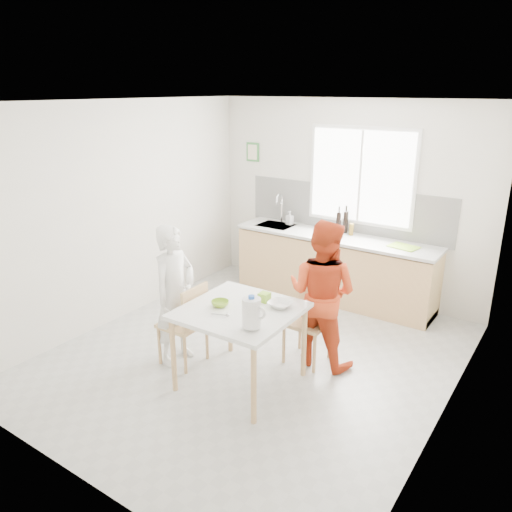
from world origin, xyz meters
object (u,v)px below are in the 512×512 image
(bowl_white, at_px, (280,304))
(wine_bottle_a, at_px, (339,224))
(dining_table, at_px, (240,317))
(chair_left, at_px, (187,321))
(person_white, at_px, (175,295))
(milk_jug, at_px, (252,312))
(bowl_green, at_px, (220,303))
(wine_bottle_b, at_px, (346,222))
(chair_far, at_px, (311,315))
(person_red, at_px, (322,294))

(bowl_white, xyz_separation_m, wine_bottle_a, (-0.45, 2.24, 0.24))
(dining_table, xyz_separation_m, chair_left, (-0.68, -0.01, -0.23))
(dining_table, xyz_separation_m, person_white, (-0.83, -0.01, 0.03))
(bowl_white, distance_m, milk_jug, 0.55)
(chair_left, xyz_separation_m, wine_bottle_a, (0.53, 2.50, 0.58))
(person_white, xyz_separation_m, bowl_green, (0.63, -0.04, 0.08))
(bowl_white, height_order, wine_bottle_b, wine_bottle_b)
(milk_jug, xyz_separation_m, wine_bottle_b, (-0.46, 2.93, 0.10))
(dining_table, relative_size, chair_left, 1.18)
(bowl_green, bearing_deg, chair_left, 175.01)
(bowl_green, xyz_separation_m, milk_jug, (0.53, -0.22, 0.13))
(chair_far, relative_size, bowl_green, 5.35)
(bowl_white, bearing_deg, wine_bottle_a, 101.43)
(chair_far, xyz_separation_m, milk_jug, (-0.01, -1.10, 0.46))
(chair_far, xyz_separation_m, person_white, (-1.17, -0.84, 0.25))
(chair_far, xyz_separation_m, wine_bottle_a, (-0.49, 1.67, 0.57))
(wine_bottle_a, bearing_deg, wine_bottle_b, 79.56)
(person_red, bearing_deg, bowl_green, 52.00)
(person_red, xyz_separation_m, wine_bottle_a, (-0.62, 1.67, 0.29))
(person_white, bearing_deg, bowl_white, -77.55)
(bowl_white, distance_m, wine_bottle_b, 2.45)
(bowl_white, relative_size, milk_jug, 0.78)
(bowl_green, bearing_deg, wine_bottle_a, 89.03)
(bowl_white, bearing_deg, milk_jug, -86.41)
(chair_left, height_order, bowl_white, chair_left)
(dining_table, bearing_deg, person_red, 60.69)
(dining_table, bearing_deg, milk_jug, -39.86)
(chair_left, relative_size, chair_far, 0.98)
(person_red, height_order, milk_jug, person_red)
(chair_left, relative_size, milk_jug, 3.08)
(bowl_green, relative_size, wine_bottle_a, 0.54)
(person_white, xyz_separation_m, person_red, (1.29, 0.83, 0.03))
(person_red, relative_size, bowl_white, 6.90)
(person_red, bearing_deg, chair_far, -3.34)
(person_white, bearing_deg, wine_bottle_b, -15.78)
(dining_table, distance_m, person_white, 0.83)
(chair_far, relative_size, person_white, 0.61)
(person_red, relative_size, wine_bottle_a, 4.95)
(person_red, xyz_separation_m, wine_bottle_b, (-0.59, 1.83, 0.28))
(person_white, height_order, wine_bottle_a, person_white)
(chair_far, bearing_deg, chair_left, -141.52)
(chair_left, bearing_deg, person_white, -90.00)
(chair_far, bearing_deg, dining_table, -113.12)
(person_red, height_order, wine_bottle_a, person_red)
(bowl_white, xyz_separation_m, milk_jug, (0.03, -0.53, 0.13))
(person_red, bearing_deg, wine_bottle_b, -73.18)
(chair_left, distance_m, chair_far, 1.32)
(chair_far, distance_m, wine_bottle_b, 1.97)
(chair_far, height_order, person_red, person_red)
(dining_table, relative_size, wine_bottle_a, 3.34)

